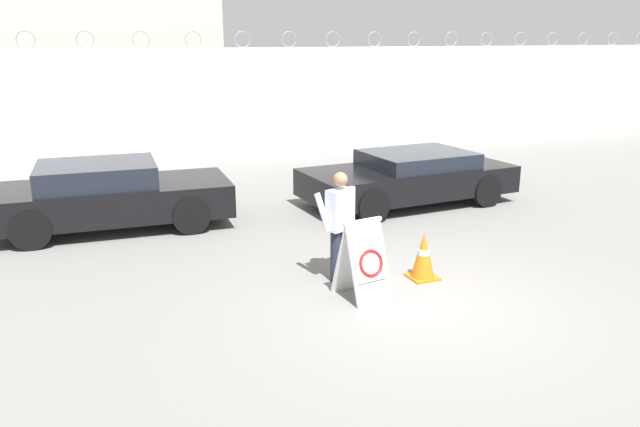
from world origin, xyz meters
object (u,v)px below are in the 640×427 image
object	(u,v)px
security_guard	(340,222)
parked_car_front_coupe	(109,195)
parked_car_rear_sedan	(409,177)
barricade_sign	(363,259)
traffic_cone_near	(423,256)

from	to	relation	value
security_guard	parked_car_front_coupe	size ratio (longest dim) A/B	0.37
parked_car_front_coupe	parked_car_rear_sedan	bearing A→B (deg)	-2.24
security_guard	parked_car_front_coupe	bearing A→B (deg)	-76.69
barricade_sign	security_guard	xyz separation A→B (m)	(-0.03, 0.73, 0.34)
parked_car_front_coupe	parked_car_rear_sedan	world-z (taller)	parked_car_front_coupe
security_guard	parked_car_rear_sedan	distance (m)	4.73
security_guard	traffic_cone_near	xyz separation A→B (m)	(1.18, -0.43, -0.55)
traffic_cone_near	barricade_sign	bearing A→B (deg)	-165.55
traffic_cone_near	parked_car_rear_sedan	xyz separation A→B (m)	(2.03, 3.88, 0.24)
traffic_cone_near	parked_car_front_coupe	xyz separation A→B (m)	(-4.11, 4.50, 0.29)
parked_car_rear_sedan	parked_car_front_coupe	bearing A→B (deg)	-8.81
barricade_sign	parked_car_rear_sedan	distance (m)	5.26
parked_car_front_coupe	parked_car_rear_sedan	distance (m)	6.17
security_guard	parked_car_front_coupe	xyz separation A→B (m)	(-2.93, 4.07, -0.26)
security_guard	traffic_cone_near	bearing A→B (deg)	137.48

